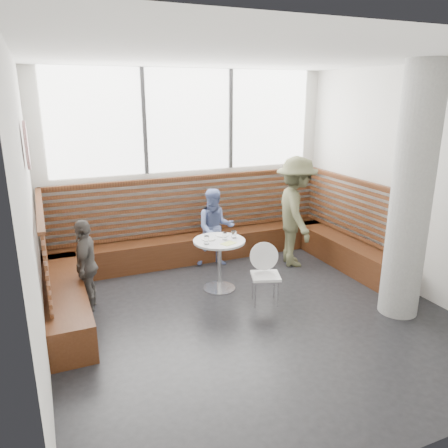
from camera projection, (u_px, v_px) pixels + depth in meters
name	position (u px, v px, depth m)	size (l,w,h in m)	color
room	(256.00, 198.00, 5.25)	(5.00, 5.00, 3.20)	silver
booth	(206.00, 246.00, 7.15)	(5.00, 2.50, 1.44)	#412110
concrete_column	(411.00, 195.00, 5.41)	(0.50, 0.50, 3.20)	gray
wall_art	(26.00, 145.00, 4.47)	(0.50, 0.50, 0.03)	white
cafe_table	(219.00, 254.00, 6.37)	(0.76, 0.76, 0.78)	silver
cafe_chair	(263.00, 269.00, 6.02)	(0.40, 0.39, 0.83)	white
adult_man	(296.00, 212.00, 7.24)	(1.19, 0.68, 1.84)	brown
child_back	(215.00, 228.00, 7.27)	(0.64, 0.50, 1.32)	#6677B2
child_left	(86.00, 265.00, 5.79)	(0.73, 0.31, 1.25)	#54504C
plate_near	(208.00, 239.00, 6.33)	(0.20, 0.20, 0.01)	white
plate_far	(222.00, 235.00, 6.51)	(0.20, 0.20, 0.01)	white
glass_left	(207.00, 240.00, 6.13)	(0.07, 0.07, 0.12)	white
glass_mid	(225.00, 236.00, 6.30)	(0.07, 0.07, 0.10)	white
glass_right	(234.00, 234.00, 6.39)	(0.07, 0.07, 0.11)	white
menu_card	(229.00, 243.00, 6.16)	(0.21, 0.14, 0.00)	#A5C64C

